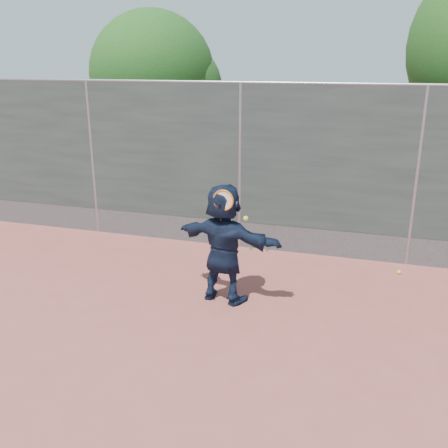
# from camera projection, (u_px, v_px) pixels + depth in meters

# --- Properties ---
(ground) EXTENTS (80.00, 80.00, 0.00)m
(ground) POSITION_uv_depth(u_px,v_px,m) (167.00, 341.00, 6.29)
(ground) COLOR #9E4C42
(ground) RESTS_ON ground
(player) EXTENTS (1.71, 0.86, 1.76)m
(player) POSITION_uv_depth(u_px,v_px,m) (224.00, 243.00, 7.11)
(player) COLOR #131E36
(player) RESTS_ON ground
(ball_ground) EXTENTS (0.07, 0.07, 0.07)m
(ball_ground) POSITION_uv_depth(u_px,v_px,m) (399.00, 272.00, 8.24)
(ball_ground) COLOR #C9EB34
(ball_ground) RESTS_ON ground
(fence) EXTENTS (20.00, 0.06, 3.03)m
(fence) POSITION_uv_depth(u_px,v_px,m) (240.00, 164.00, 8.97)
(fence) COLOR #38423D
(fence) RESTS_ON ground
(swing_action) EXTENTS (0.49, 0.13, 0.51)m
(swing_action) POSITION_uv_depth(u_px,v_px,m) (225.00, 203.00, 6.70)
(swing_action) COLOR orange
(swing_action) RESTS_ON ground
(tree_left) EXTENTS (3.15, 3.00, 4.53)m
(tree_left) POSITION_uv_depth(u_px,v_px,m) (159.00, 78.00, 12.09)
(tree_left) COLOR #382314
(tree_left) RESTS_ON ground
(weed_clump) EXTENTS (0.68, 0.07, 0.30)m
(weed_clump) POSITION_uv_depth(u_px,v_px,m) (253.00, 243.00, 9.24)
(weed_clump) COLOR #387226
(weed_clump) RESTS_ON ground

